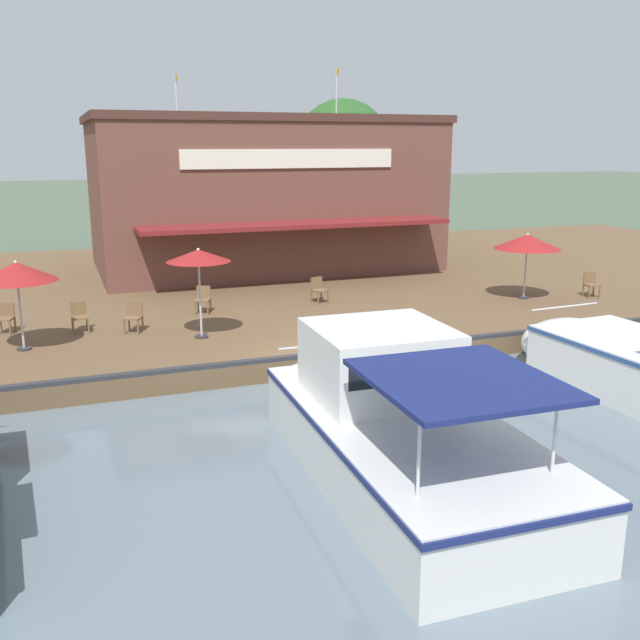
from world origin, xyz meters
name	(u,v)px	position (x,y,z in m)	size (l,w,h in m)	color
ground_plane	(323,380)	(0.00, 0.00, 0.00)	(220.00, 220.00, 0.00)	#4C5B47
quay_deck	(224,288)	(-11.00, 0.00, 0.30)	(22.00, 56.00, 0.60)	brown
quay_edge_fender	(322,354)	(-0.10, 0.00, 0.65)	(0.20, 50.40, 0.10)	#2D2D33
waterfront_restaurant	(262,193)	(-13.86, 2.44, 3.76)	(9.91, 14.08, 8.35)	brown
patio_umbrella_far_corner	(198,256)	(-2.91, -2.49, 2.87)	(1.74, 1.74, 2.49)	#B7B7B7
patio_umbrella_back_row	(16,272)	(-3.34, -7.05, 2.66)	(2.02, 2.02, 2.35)	#B7B7B7
patio_umbrella_near_quay_edge	(527,242)	(-4.10, 9.01, 2.57)	(2.25, 2.25, 2.26)	#B7B7B7
cafe_chair_mid_patio	(203,298)	(-5.84, -1.84, 1.08)	(0.58, 0.58, 0.85)	brown
cafe_chair_under_first_umbrella	(134,316)	(-4.19, -4.15, 1.08)	(0.59, 0.59, 0.85)	brown
cafe_chair_back_row_seat	(5,316)	(-5.36, -7.56, 1.08)	(0.55, 0.55, 0.85)	brown
cafe_chair_far_corner_seat	(591,283)	(-3.51, 11.35, 1.08)	(0.51, 0.51, 0.85)	brown
cafe_chair_beside_entrance	(79,315)	(-4.78, -5.59, 1.08)	(0.46, 0.46, 0.85)	brown
cafe_chair_facing_river	(319,288)	(-5.99, 2.12, 1.08)	(0.53, 0.53, 0.85)	brown
motorboat_fourth_along	(386,418)	(5.04, -0.67, 0.93)	(8.45, 3.29, 2.49)	silver
tree_behind_restaurant	(341,150)	(-17.23, 7.50, 5.50)	(4.92, 4.69, 7.37)	brown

